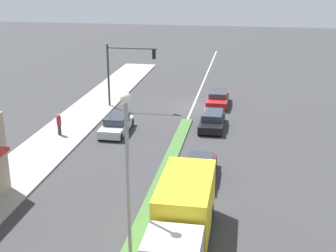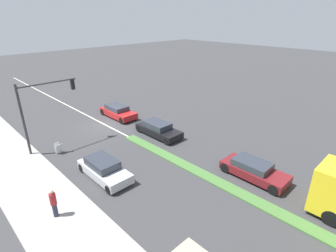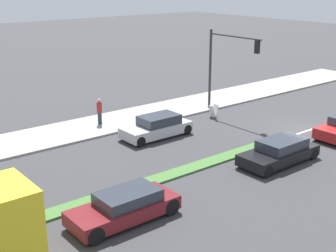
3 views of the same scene
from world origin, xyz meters
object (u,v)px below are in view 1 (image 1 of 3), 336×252
street_lamp (127,155)px  delivery_truck (183,216)px  traffic_signal_main (123,65)px  sedan_maroon (199,169)px  suv_black (212,120)px  warning_aframe_sign (124,107)px  sedan_silver (116,125)px  pedestrian (59,124)px  hatchback_red (218,98)px

street_lamp → delivery_truck: bearing=-150.9°
traffic_signal_main → sedan_maroon: (-8.32, 13.87, -3.30)m
sedan_maroon → suv_black: size_ratio=0.97×
warning_aframe_sign → sedan_silver: sedan_silver is taller
street_lamp → sedan_silver: (5.00, -15.57, -4.15)m
traffic_signal_main → sedan_maroon: 16.51m
street_lamp → pedestrian: street_lamp is taller
traffic_signal_main → delivery_truck: bearing=111.5°
street_lamp → sedan_maroon: 9.67m
delivery_truck → sedan_maroon: (0.00, -7.22, -0.87)m
warning_aframe_sign → delivery_truck: (-8.03, 19.86, 1.04)m
traffic_signal_main → street_lamp: (-6.12, 22.31, 0.88)m
pedestrian → delivery_truck: 17.01m
hatchback_red → sedan_silver: size_ratio=1.05×
sedan_maroon → sedan_silver: size_ratio=1.03×
sedan_maroon → suv_black: (0.00, -9.57, -0.00)m
sedan_silver → suv_black: size_ratio=0.94×
sedan_silver → warning_aframe_sign: bearing=-81.4°
sedan_maroon → suv_black: bearing=-90.0°
suv_black → traffic_signal_main: bearing=-27.3°
traffic_signal_main → sedan_silver: size_ratio=1.31×
traffic_signal_main → pedestrian: traffic_signal_main is taller
street_lamp → sedan_silver: 16.88m
suv_black → sedan_silver: bearing=18.7°
traffic_signal_main → suv_black: size_ratio=1.23×
delivery_truck → sedan_maroon: 7.27m
warning_aframe_sign → suv_black: suv_black is taller
hatchback_red → sedan_silver: (7.20, 8.91, -0.01)m
traffic_signal_main → hatchback_red: traffic_signal_main is taller
traffic_signal_main → sedan_silver: (-1.12, 6.73, -3.28)m
street_lamp → delivery_truck: 4.16m
delivery_truck → hatchback_red: size_ratio=1.66×
street_lamp → sedan_maroon: bearing=-104.6°
suv_black → delivery_truck: bearing=90.0°
delivery_truck → sedan_silver: size_ratio=1.75×
hatchback_red → sedan_maroon: 16.04m
traffic_signal_main → warning_aframe_sign: traffic_signal_main is taller
street_lamp → delivery_truck: size_ratio=0.98×
traffic_signal_main → hatchback_red: bearing=-165.4°
hatchback_red → sedan_silver: 11.45m
hatchback_red → suv_black: size_ratio=0.99×
hatchback_red → sedan_maroon: bearing=90.0°
pedestrian → delivery_truck: size_ratio=0.22×
traffic_signal_main → pedestrian: (2.88, 8.30, -2.90)m
suv_black → hatchback_red: bearing=-90.0°
street_lamp → suv_black: 18.62m
traffic_signal_main → street_lamp: street_lamp is taller
pedestrian → delivery_truck: bearing=131.2°
sedan_maroon → sedan_silver: sedan_silver is taller
warning_aframe_sign → hatchback_red: bearing=-157.1°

